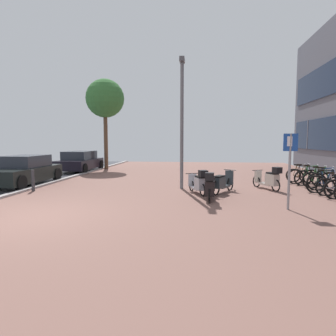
{
  "coord_description": "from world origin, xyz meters",
  "views": [
    {
      "loc": [
        4.5,
        -6.97,
        2.01
      ],
      "look_at": [
        3.53,
        1.91,
        1.16
      ],
      "focal_mm": 31.1,
      "sensor_mm": 36.0,
      "label": 1
    }
  ],
  "objects_px": {
    "scooter_far": "(222,183)",
    "bollard_far": "(33,181)",
    "bicycle_rack_06": "(311,178)",
    "bicycle_rack_02": "(336,187)",
    "parking_sign": "(290,162)",
    "bicycle_rack_07": "(303,177)",
    "bicycle_rack_04": "(326,182)",
    "parked_car_near": "(24,171)",
    "bicycle_rack_05": "(320,180)",
    "scooter_near": "(210,187)",
    "bicycle_rack_08": "(300,175)",
    "parked_car_far": "(80,161)",
    "bicycle_rack_03": "(326,184)",
    "lamp_post": "(182,117)",
    "street_tree": "(105,99)",
    "scooter_mid": "(270,179)",
    "scooter_extra": "(199,183)"
  },
  "relations": [
    {
      "from": "bicycle_rack_02",
      "to": "scooter_mid",
      "type": "xyz_separation_m",
      "value": [
        -2.0,
        1.29,
        0.11
      ]
    },
    {
      "from": "scooter_mid",
      "to": "parked_car_near",
      "type": "height_order",
      "value": "parked_car_near"
    },
    {
      "from": "bicycle_rack_06",
      "to": "lamp_post",
      "type": "relative_size",
      "value": 0.26
    },
    {
      "from": "bicycle_rack_04",
      "to": "bollard_far",
      "type": "bearing_deg",
      "value": -173.56
    },
    {
      "from": "scooter_near",
      "to": "scooter_far",
      "type": "distance_m",
      "value": 1.55
    },
    {
      "from": "bicycle_rack_02",
      "to": "parked_car_far",
      "type": "xyz_separation_m",
      "value": [
        -12.65,
        7.46,
        0.29
      ]
    },
    {
      "from": "parked_car_far",
      "to": "parking_sign",
      "type": "relative_size",
      "value": 1.8
    },
    {
      "from": "bicycle_rack_06",
      "to": "bicycle_rack_02",
      "type": "bearing_deg",
      "value": -90.99
    },
    {
      "from": "bicycle_rack_06",
      "to": "scooter_far",
      "type": "distance_m",
      "value": 4.54
    },
    {
      "from": "bicycle_rack_05",
      "to": "scooter_far",
      "type": "relative_size",
      "value": 0.82
    },
    {
      "from": "bicycle_rack_05",
      "to": "scooter_near",
      "type": "distance_m",
      "value": 5.51
    },
    {
      "from": "scooter_near",
      "to": "parking_sign",
      "type": "distance_m",
      "value": 2.62
    },
    {
      "from": "scooter_mid",
      "to": "street_tree",
      "type": "height_order",
      "value": "street_tree"
    },
    {
      "from": "bicycle_rack_06",
      "to": "lamp_post",
      "type": "xyz_separation_m",
      "value": [
        -5.62,
        -1.23,
        2.62
      ]
    },
    {
      "from": "scooter_far",
      "to": "scooter_extra",
      "type": "xyz_separation_m",
      "value": [
        -0.88,
        -0.38,
        0.04
      ]
    },
    {
      "from": "scooter_mid",
      "to": "scooter_extra",
      "type": "xyz_separation_m",
      "value": [
        -2.86,
        -1.35,
        -0.01
      ]
    },
    {
      "from": "scooter_mid",
      "to": "parked_car_far",
      "type": "xyz_separation_m",
      "value": [
        -10.65,
        6.17,
        0.19
      ]
    },
    {
      "from": "bicycle_rack_07",
      "to": "parking_sign",
      "type": "xyz_separation_m",
      "value": [
        -2.17,
        -5.21,
        1.03
      ]
    },
    {
      "from": "scooter_mid",
      "to": "parked_car_far",
      "type": "bearing_deg",
      "value": 149.9
    },
    {
      "from": "scooter_far",
      "to": "bollard_far",
      "type": "xyz_separation_m",
      "value": [
        -7.4,
        -0.41,
        0.03
      ]
    },
    {
      "from": "scooter_near",
      "to": "bicycle_rack_03",
      "type": "bearing_deg",
      "value": 21.69
    },
    {
      "from": "bicycle_rack_08",
      "to": "parked_car_far",
      "type": "bearing_deg",
      "value": 163.1
    },
    {
      "from": "scooter_mid",
      "to": "street_tree",
      "type": "bearing_deg",
      "value": 140.51
    },
    {
      "from": "bicycle_rack_04",
      "to": "lamp_post",
      "type": "xyz_separation_m",
      "value": [
        -5.75,
        -0.02,
        2.62
      ]
    },
    {
      "from": "bicycle_rack_06",
      "to": "parked_car_far",
      "type": "bearing_deg",
      "value": 158.33
    },
    {
      "from": "parked_car_near",
      "to": "bollard_far",
      "type": "relative_size",
      "value": 4.71
    },
    {
      "from": "bollard_far",
      "to": "bicycle_rack_06",
      "type": "bearing_deg",
      "value": 12.41
    },
    {
      "from": "scooter_near",
      "to": "street_tree",
      "type": "height_order",
      "value": "street_tree"
    },
    {
      "from": "street_tree",
      "to": "parked_car_near",
      "type": "bearing_deg",
      "value": -100.57
    },
    {
      "from": "scooter_extra",
      "to": "bollard_far",
      "type": "bearing_deg",
      "value": -179.72
    },
    {
      "from": "bicycle_rack_03",
      "to": "bicycle_rack_02",
      "type": "bearing_deg",
      "value": -81.32
    },
    {
      "from": "bicycle_rack_07",
      "to": "lamp_post",
      "type": "relative_size",
      "value": 0.26
    },
    {
      "from": "bicycle_rack_02",
      "to": "bicycle_rack_06",
      "type": "distance_m",
      "value": 2.42
    },
    {
      "from": "bicycle_rack_02",
      "to": "parking_sign",
      "type": "distance_m",
      "value": 3.31
    },
    {
      "from": "bicycle_rack_03",
      "to": "bicycle_rack_07",
      "type": "height_order",
      "value": "same"
    },
    {
      "from": "bicycle_rack_04",
      "to": "parked_car_near",
      "type": "relative_size",
      "value": 0.34
    },
    {
      "from": "parked_car_far",
      "to": "lamp_post",
      "type": "distance_m",
      "value": 9.73
    },
    {
      "from": "bicycle_rack_02",
      "to": "bicycle_rack_06",
      "type": "xyz_separation_m",
      "value": [
        0.04,
        2.42,
        0.02
      ]
    },
    {
      "from": "parked_car_far",
      "to": "lamp_post",
      "type": "xyz_separation_m",
      "value": [
        7.06,
        -6.27,
        2.35
      ]
    },
    {
      "from": "parked_car_near",
      "to": "parked_car_far",
      "type": "bearing_deg",
      "value": 88.55
    },
    {
      "from": "bicycle_rack_05",
      "to": "parked_car_near",
      "type": "height_order",
      "value": "parked_car_near"
    },
    {
      "from": "bicycle_rack_02",
      "to": "scooter_far",
      "type": "distance_m",
      "value": 4.0
    },
    {
      "from": "bicycle_rack_06",
      "to": "street_tree",
      "type": "distance_m",
      "value": 13.96
    },
    {
      "from": "bollard_far",
      "to": "bicycle_rack_04",
      "type": "bearing_deg",
      "value": 6.44
    },
    {
      "from": "bicycle_rack_02",
      "to": "bicycle_rack_03",
      "type": "xyz_separation_m",
      "value": [
        -0.09,
        0.61,
        0.01
      ]
    },
    {
      "from": "bicycle_rack_08",
      "to": "street_tree",
      "type": "bearing_deg",
      "value": 154.56
    },
    {
      "from": "bicycle_rack_02",
      "to": "lamp_post",
      "type": "height_order",
      "value": "lamp_post"
    },
    {
      "from": "street_tree",
      "to": "bollard_far",
      "type": "height_order",
      "value": "street_tree"
    },
    {
      "from": "bicycle_rack_04",
      "to": "bicycle_rack_06",
      "type": "height_order",
      "value": "bicycle_rack_04"
    },
    {
      "from": "parked_car_near",
      "to": "bollard_far",
      "type": "xyz_separation_m",
      "value": [
        1.41,
        -1.62,
        -0.19
      ]
    }
  ]
}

